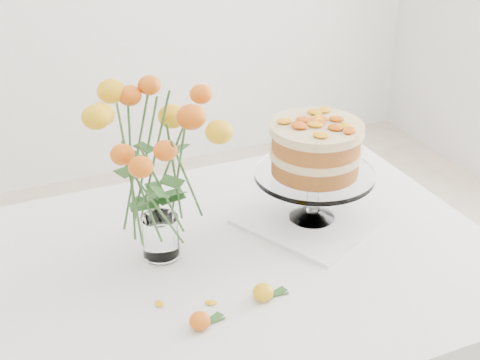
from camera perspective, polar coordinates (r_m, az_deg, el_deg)
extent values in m
cube|color=tan|center=(1.55, -3.71, -8.11)|extent=(1.40, 0.90, 0.04)
cylinder|color=tan|center=(2.27, 8.11, -6.92)|extent=(0.06, 0.06, 0.71)
cube|color=white|center=(1.54, -3.74, -7.42)|extent=(1.42, 0.92, 0.01)
cube|color=white|center=(1.97, -8.35, -2.69)|extent=(1.42, 0.01, 0.20)
cube|color=white|center=(1.91, 16.76, -4.65)|extent=(0.01, 0.92, 0.20)
cube|color=white|center=(1.71, 6.13, -3.29)|extent=(0.40, 0.40, 0.01)
cylinder|color=white|center=(1.67, 6.26, -1.12)|extent=(0.03, 0.03, 0.10)
cylinder|color=white|center=(1.65, 6.35, 0.53)|extent=(0.30, 0.30, 0.01)
cylinder|color=#AF6227|center=(1.63, 6.40, 1.38)|extent=(0.23, 0.23, 0.04)
cylinder|color=beige|center=(1.62, 6.46, 2.36)|extent=(0.24, 0.24, 0.02)
cylinder|color=#AF6227|center=(1.61, 6.52, 3.35)|extent=(0.23, 0.23, 0.04)
cylinder|color=beige|center=(1.59, 6.58, 4.39)|extent=(0.24, 0.24, 0.02)
cylinder|color=white|center=(1.57, -6.69, -6.40)|extent=(0.07, 0.07, 0.01)
cylinder|color=white|center=(1.54, -6.80, -4.77)|extent=(0.09, 0.09, 0.10)
ellipsoid|color=orange|center=(1.43, 1.97, -9.56)|extent=(0.04, 0.04, 0.04)
cylinder|color=#315C24|center=(1.45, 3.15, -9.84)|extent=(0.05, 0.01, 0.00)
ellipsoid|color=#D5660A|center=(1.36, -3.45, -11.91)|extent=(0.04, 0.04, 0.04)
cylinder|color=#315C24|center=(1.38, -2.27, -12.06)|extent=(0.05, 0.01, 0.00)
ellipsoid|color=#FFA810|center=(1.43, -6.89, -10.46)|extent=(0.03, 0.02, 0.00)
ellipsoid|color=#FFA810|center=(1.43, -2.50, -10.43)|extent=(0.03, 0.02, 0.00)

